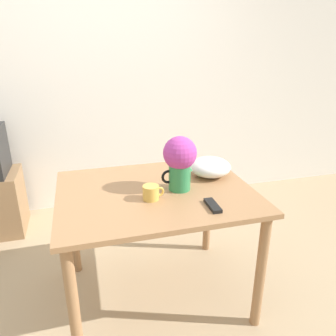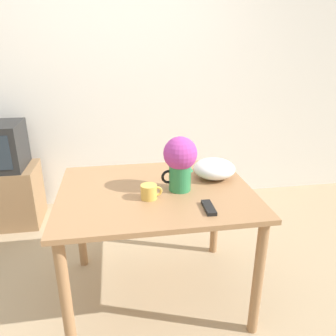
% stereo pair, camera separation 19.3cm
% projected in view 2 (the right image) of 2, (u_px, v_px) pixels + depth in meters
% --- Properties ---
extents(ground_plane, '(12.00, 12.00, 0.00)m').
position_uv_depth(ground_plane, '(124.00, 311.00, 2.12)').
color(ground_plane, tan).
extents(wall_back, '(8.00, 0.05, 2.60)m').
position_uv_depth(wall_back, '(111.00, 78.00, 3.19)').
color(wall_back, silver).
rests_on(wall_back, ground_plane).
extents(table, '(1.17, 0.94, 0.79)m').
position_uv_depth(table, '(156.00, 206.00, 2.04)').
color(table, '#A3754C').
rests_on(table, ground_plane).
extents(flower_vase, '(0.21, 0.20, 0.33)m').
position_uv_depth(flower_vase, '(180.00, 160.00, 1.93)').
color(flower_vase, '#2D844C').
rests_on(flower_vase, table).
extents(coffee_mug, '(0.13, 0.09, 0.08)m').
position_uv_depth(coffee_mug, '(149.00, 192.00, 1.87)').
color(coffee_mug, gold).
rests_on(coffee_mug, table).
extents(white_bowl, '(0.28, 0.28, 0.12)m').
position_uv_depth(white_bowl, '(214.00, 169.00, 2.16)').
color(white_bowl, white).
rests_on(white_bowl, table).
extents(remote_control, '(0.05, 0.16, 0.02)m').
position_uv_depth(remote_control, '(209.00, 208.00, 1.76)').
color(remote_control, black).
rests_on(remote_control, table).
extents(tv_stand, '(0.62, 0.44, 0.56)m').
position_uv_depth(tv_stand, '(5.00, 196.00, 3.07)').
color(tv_stand, '#8E6B47').
rests_on(tv_stand, ground_plane).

